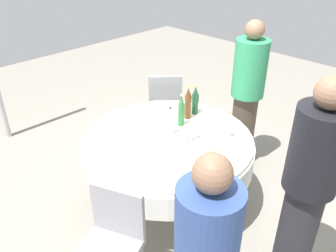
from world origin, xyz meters
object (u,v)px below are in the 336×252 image
Objects in this scene: bottle_brown_rear at (188,104)px; plate_far at (211,155)px; bottle_dark_green_mid at (195,101)px; dining_table at (168,150)px; bottle_clear_outer at (170,122)px; chair_east at (112,237)px; bottle_clear_left at (228,126)px; wine_glass_outer at (197,129)px; chair_south at (165,100)px; wine_glass_rear at (187,131)px; plate_front at (138,116)px; person_near at (307,190)px; bottle_green_near at (181,111)px; person_mid at (247,95)px.

plate_far is (0.35, 0.58, -0.14)m from bottle_brown_rear.
dining_table is at bearing 14.67° from bottle_dark_green_mid.
chair_east is (1.01, 0.43, -0.35)m from bottle_clear_outer.
bottle_clear_left is 1.37m from chair_east.
bottle_brown_rear is 2.48× the size of wine_glass_outer.
wine_glass_outer is at bearing -78.61° from chair_south.
bottle_dark_green_mid reaches higher than wine_glass_rear.
bottle_brown_rear is 1.38× the size of plate_front.
wine_glass_outer is (0.36, 0.33, -0.05)m from bottle_dark_green_mid.
bottle_clear_outer is 1.32m from person_near.
chair_east is (1.33, 0.02, -0.34)m from bottle_clear_left.
bottle_green_near reaches higher than bottle_clear_outer.
bottle_dark_green_mid is 1.24× the size of plate_front.
person_mid reaches higher than bottle_clear_outer.
person_mid is 1.88× the size of chair_east.
wine_glass_rear is 1.12m from person_near.
bottle_green_near is 1.34m from chair_east.
dining_table is at bearing 25.46° from bottle_clear_outer.
chair_south is at bearing -120.91° from plate_far.
dining_table is at bearing -90.00° from person_near.
person_near is at bearing 90.07° from dining_table.
bottle_green_near is at bearing 111.81° from plate_front.
person_near is (0.24, 1.36, -0.00)m from bottle_green_near.
bottle_clear_left is 0.96× the size of bottle_clear_outer.
person_near is at bearing 79.92° from bottle_green_near.
wine_glass_rear is (0.46, 0.31, -0.02)m from bottle_dark_green_mid.
chair_south is at bearing -120.67° from bottle_brown_rear.
wine_glass_rear is at bearing -100.18° from chair_east.
person_mid reaches higher than wine_glass_outer.
bottle_clear_left reaches higher than plate_far.
bottle_brown_rear reaches higher than bottle_clear_left.
bottle_clear_left is 0.35m from plate_far.
bottle_clear_outer is at bearing -87.83° from wine_glass_rear.
person_mid reaches higher than chair_east.
bottle_clear_left is 0.93m from plate_front.
chair_east is at bearing 23.06° from dining_table.
wine_glass_rear is at bearing -94.04° from plate_far.
person_near reaches higher than bottle_green_near.
bottle_clear_left is 1.09× the size of plate_front.
chair_east is (1.20, 0.48, -0.37)m from bottle_green_near.
person_mid reaches higher than plate_far.
bottle_clear_outer is (0.31, -0.41, 0.01)m from bottle_clear_left.
plate_front is 0.92m from chair_south.
bottle_dark_green_mid is (-0.28, -0.07, -0.01)m from bottle_green_near.
bottle_clear_outer is 1.75× the size of wine_glass_rear.
bottle_clear_outer is at bearing 13.36° from bottle_dark_green_mid.
bottle_brown_rear is at bearing -125.89° from wine_glass_outer.
bottle_clear_outer is 0.20m from wine_glass_rear.
person_mid is at bearing -161.36° from plate_far.
wine_glass_outer is at bearing 170.19° from wine_glass_rear.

